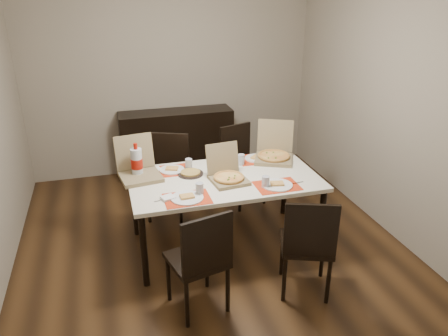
{
  "coord_description": "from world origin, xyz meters",
  "views": [
    {
      "loc": [
        -0.91,
        -3.78,
        2.49
      ],
      "look_at": [
        0.13,
        -0.11,
        0.85
      ],
      "focal_mm": 35.0,
      "sensor_mm": 36.0,
      "label": 1
    }
  ],
  "objects_px": {
    "dining_table": "(224,184)",
    "chair_far_left": "(169,172)",
    "sideboard": "(177,143)",
    "dip_bowl": "(231,169)",
    "chair_near_right": "(308,243)",
    "chair_far_right": "(241,161)",
    "chair_near_left": "(201,258)",
    "pizza_box_center": "(228,175)",
    "soda_bottle": "(137,163)"
  },
  "relations": [
    {
      "from": "dip_bowl",
      "to": "chair_near_left",
      "type": "bearing_deg",
      "value": -118.24
    },
    {
      "from": "dining_table",
      "to": "dip_bowl",
      "type": "distance_m",
      "value": 0.19
    },
    {
      "from": "soda_bottle",
      "to": "chair_far_left",
      "type": "bearing_deg",
      "value": 55.95
    },
    {
      "from": "chair_near_right",
      "to": "chair_far_right",
      "type": "bearing_deg",
      "value": 89.64
    },
    {
      "from": "chair_far_right",
      "to": "chair_near_left",
      "type": "bearing_deg",
      "value": -116.56
    },
    {
      "from": "chair_near_left",
      "to": "dip_bowl",
      "type": "relative_size",
      "value": 6.81
    },
    {
      "from": "sideboard",
      "to": "dip_bowl",
      "type": "xyz_separation_m",
      "value": [
        0.24,
        -1.76,
        0.32
      ]
    },
    {
      "from": "chair_near_left",
      "to": "chair_far_left",
      "type": "relative_size",
      "value": 1.0
    },
    {
      "from": "chair_near_right",
      "to": "chair_far_left",
      "type": "height_order",
      "value": "same"
    },
    {
      "from": "sideboard",
      "to": "soda_bottle",
      "type": "relative_size",
      "value": 4.46
    },
    {
      "from": "chair_far_right",
      "to": "dip_bowl",
      "type": "xyz_separation_m",
      "value": [
        -0.35,
        -0.78,
        0.26
      ]
    },
    {
      "from": "chair_near_right",
      "to": "dip_bowl",
      "type": "xyz_separation_m",
      "value": [
        -0.34,
        1.05,
        0.26
      ]
    },
    {
      "from": "chair_near_left",
      "to": "chair_far_right",
      "type": "relative_size",
      "value": 1.0
    },
    {
      "from": "sideboard",
      "to": "dip_bowl",
      "type": "bearing_deg",
      "value": -82.16
    },
    {
      "from": "soda_bottle",
      "to": "chair_far_right",
      "type": "bearing_deg",
      "value": 27.62
    },
    {
      "from": "sideboard",
      "to": "dining_table",
      "type": "relative_size",
      "value": 0.83
    },
    {
      "from": "chair_near_right",
      "to": "dip_bowl",
      "type": "height_order",
      "value": "chair_near_right"
    },
    {
      "from": "sideboard",
      "to": "chair_far_right",
      "type": "height_order",
      "value": "chair_far_right"
    },
    {
      "from": "dip_bowl",
      "to": "soda_bottle",
      "type": "height_order",
      "value": "soda_bottle"
    },
    {
      "from": "chair_far_right",
      "to": "dip_bowl",
      "type": "relative_size",
      "value": 6.81
    },
    {
      "from": "pizza_box_center",
      "to": "chair_far_right",
      "type": "bearing_deg",
      "value": 65.48
    },
    {
      "from": "chair_near_left",
      "to": "chair_far_left",
      "type": "xyz_separation_m",
      "value": [
        0.03,
        1.71,
        0.0
      ]
    },
    {
      "from": "chair_far_right",
      "to": "pizza_box_center",
      "type": "bearing_deg",
      "value": -114.52
    },
    {
      "from": "dining_table",
      "to": "soda_bottle",
      "type": "relative_size",
      "value": 5.35
    },
    {
      "from": "sideboard",
      "to": "dining_table",
      "type": "height_order",
      "value": "sideboard"
    },
    {
      "from": "sideboard",
      "to": "chair_far_left",
      "type": "bearing_deg",
      "value": -104.71
    },
    {
      "from": "dining_table",
      "to": "chair_far_left",
      "type": "height_order",
      "value": "chair_far_left"
    },
    {
      "from": "chair_far_right",
      "to": "soda_bottle",
      "type": "xyz_separation_m",
      "value": [
        -1.26,
        -0.66,
        0.38
      ]
    },
    {
      "from": "sideboard",
      "to": "chair_near_right",
      "type": "xyz_separation_m",
      "value": [
        0.58,
        -2.81,
        0.06
      ]
    },
    {
      "from": "sideboard",
      "to": "chair_near_left",
      "type": "distance_m",
      "value": 2.8
    },
    {
      "from": "sideboard",
      "to": "pizza_box_center",
      "type": "bearing_deg",
      "value": -85.74
    },
    {
      "from": "sideboard",
      "to": "chair_far_left",
      "type": "distance_m",
      "value": 1.11
    },
    {
      "from": "chair_near_right",
      "to": "pizza_box_center",
      "type": "relative_size",
      "value": 2.36
    },
    {
      "from": "chair_far_right",
      "to": "dip_bowl",
      "type": "distance_m",
      "value": 0.9
    },
    {
      "from": "dip_bowl",
      "to": "soda_bottle",
      "type": "bearing_deg",
      "value": 172.11
    },
    {
      "from": "chair_near_right",
      "to": "pizza_box_center",
      "type": "bearing_deg",
      "value": 117.18
    },
    {
      "from": "chair_far_left",
      "to": "chair_far_right",
      "type": "bearing_deg",
      "value": 6.24
    },
    {
      "from": "sideboard",
      "to": "chair_far_right",
      "type": "bearing_deg",
      "value": -58.65
    },
    {
      "from": "dip_bowl",
      "to": "chair_near_right",
      "type": "bearing_deg",
      "value": -72.05
    },
    {
      "from": "sideboard",
      "to": "chair_near_left",
      "type": "bearing_deg",
      "value": -96.32
    },
    {
      "from": "chair_near_left",
      "to": "dip_bowl",
      "type": "xyz_separation_m",
      "value": [
        0.55,
        1.03,
        0.26
      ]
    },
    {
      "from": "sideboard",
      "to": "soda_bottle",
      "type": "distance_m",
      "value": 1.82
    },
    {
      "from": "chair_near_left",
      "to": "soda_bottle",
      "type": "height_order",
      "value": "soda_bottle"
    },
    {
      "from": "pizza_box_center",
      "to": "soda_bottle",
      "type": "distance_m",
      "value": 0.88
    },
    {
      "from": "chair_far_right",
      "to": "sideboard",
      "type": "bearing_deg",
      "value": 121.35
    },
    {
      "from": "pizza_box_center",
      "to": "dip_bowl",
      "type": "height_order",
      "value": "pizza_box_center"
    },
    {
      "from": "chair_near_left",
      "to": "pizza_box_center",
      "type": "distance_m",
      "value": 0.98
    },
    {
      "from": "chair_far_left",
      "to": "chair_far_right",
      "type": "distance_m",
      "value": 0.88
    },
    {
      "from": "dining_table",
      "to": "chair_near_right",
      "type": "distance_m",
      "value": 1.04
    },
    {
      "from": "sideboard",
      "to": "chair_far_right",
      "type": "relative_size",
      "value": 1.61
    }
  ]
}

